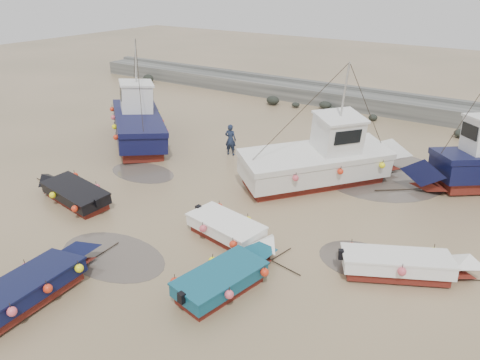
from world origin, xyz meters
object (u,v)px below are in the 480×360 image
Objects in this scene: dinghy_2 at (228,274)px; dinghy_3 at (408,264)px; dinghy_4 at (72,190)px; cabin_boat_0 at (136,120)px; dinghy_1 at (31,285)px; person at (231,155)px; dinghy_5 at (232,229)px; cabin_boat_1 at (325,158)px.

dinghy_3 is at bearing 50.38° from dinghy_2.
cabin_boat_0 is (-3.78, 7.95, 0.77)m from dinghy_4.
cabin_boat_0 is at bearing 119.49° from dinghy_1.
dinghy_1 is at bearing -130.51° from dinghy_2.
dinghy_1 is at bearing -77.97° from dinghy_3.
person is at bearing -39.48° from cabin_boat_0.
dinghy_3 is 13.72m from person.
dinghy_1 is 6.45m from dinghy_2.
cabin_boat_0 reaches higher than person.
cabin_boat_0 is 6.71m from person.
dinghy_4 is at bearing 128.51° from dinghy_1.
dinghy_4 is 8.83m from cabin_boat_0.
dinghy_1 is 7.45m from dinghy_5.
dinghy_1 is 0.70× the size of cabin_boat_1.
dinghy_1 is 15.95m from cabin_boat_0.
person is (-7.21, 10.51, -0.56)m from dinghy_2.
dinghy_1 is at bearing 86.11° from person.
cabin_boat_1 is (-5.86, 5.90, 0.78)m from dinghy_3.
dinghy_2 is at bearing -77.53° from dinghy_3.
dinghy_4 is 8.40m from dinghy_5.
dinghy_2 is 6.33m from dinghy_3.
dinghy_1 is 3.46× the size of person.
dinghy_2 is 0.89× the size of dinghy_4.
cabin_boat_0 is at bearing 34.43° from dinghy_4.
dinghy_3 is 1.05× the size of dinghy_5.
cabin_boat_0 is at bearing -108.88° from dinghy_5.
dinghy_2 and dinghy_3 have the same top height.
dinghy_2 and dinghy_4 have the same top height.
dinghy_2 is at bearing -88.99° from dinghy_4.
dinghy_2 is 12.76m from person.
dinghy_1 is 12.78m from dinghy_3.
dinghy_5 is 7.43m from cabin_boat_1.
person is (6.47, 1.18, -1.31)m from cabin_boat_0.
cabin_boat_1 is at bearing -37.25° from dinghy_4.
dinghy_3 reaches higher than person.
cabin_boat_0 is 0.99× the size of cabin_boat_1.
dinghy_1 is 1.13× the size of dinghy_3.
person is (2.70, 9.12, -0.55)m from dinghy_4.
dinghy_2 is 2.91× the size of person.
dinghy_3 is 15.02m from dinghy_4.
cabin_boat_1 reaches higher than dinghy_4.
cabin_boat_0 is at bearing -133.08° from dinghy_3.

